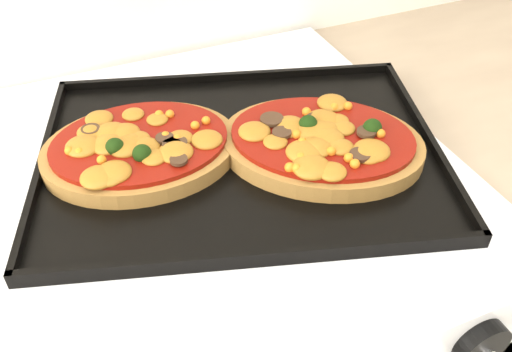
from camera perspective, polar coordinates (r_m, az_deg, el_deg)
knob_right at (r=0.66m, az=21.60°, el=-15.44°), size 0.06×0.02×0.06m
baking_tray at (r=0.73m, az=-1.56°, el=2.44°), size 0.59×0.50×0.02m
pizza_left at (r=0.73m, az=-11.51°, el=2.95°), size 0.27×0.22×0.04m
pizza_right at (r=0.73m, az=6.61°, el=3.50°), size 0.32×0.30×0.04m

